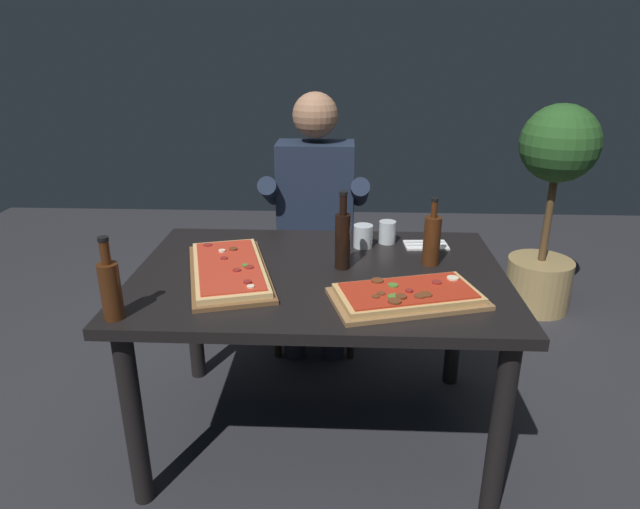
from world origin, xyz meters
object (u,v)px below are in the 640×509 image
potted_plant_corner (551,197)px  oil_bottle_amber (110,288)px  dining_table (319,294)px  diner_chair (316,252)px  seated_diner (315,213)px  tumbler_far_side (363,236)px  tumbler_near_camera (387,233)px  vinegar_bottle_green (343,238)px  pizza_rectangular_left (229,270)px  pizza_rectangular_front (407,296)px  wine_bottle_dark (432,239)px

potted_plant_corner → oil_bottle_amber: bearing=-139.6°
dining_table → oil_bottle_amber: size_ratio=5.15×
diner_chair → seated_diner: bearing=-90.0°
diner_chair → potted_plant_corner: potted_plant_corner is taller
seated_diner → diner_chair: bearing=90.0°
tumbler_far_side → tumbler_near_camera: bearing=28.0°
vinegar_bottle_green → seated_diner: size_ratio=0.23×
tumbler_far_side → diner_chair: bearing=111.3°
pizza_rectangular_left → tumbler_near_camera: tumbler_near_camera is taller
vinegar_bottle_green → potted_plant_corner: size_ratio=0.24×
dining_table → potted_plant_corner: (1.29, 1.23, 0.06)m
tumbler_far_side → potted_plant_corner: bearing=40.5°
pizza_rectangular_front → tumbler_near_camera: (-0.03, 0.57, 0.02)m
vinegar_bottle_green → diner_chair: bearing=99.9°
diner_chair → dining_table: bearing=-86.3°
pizza_rectangular_left → diner_chair: (0.28, 0.90, -0.27)m
oil_bottle_amber → tumbler_near_camera: (0.91, 0.73, -0.06)m
tumbler_near_camera → wine_bottle_dark: bearing=-57.2°
vinegar_bottle_green → tumbler_far_side: vinegar_bottle_green is taller
oil_bottle_amber → pizza_rectangular_left: bearing=50.6°
tumbler_near_camera → seated_diner: bearing=129.4°
pizza_rectangular_front → seated_diner: bearing=110.4°
tumbler_far_side → vinegar_bottle_green: bearing=-110.1°
oil_bottle_amber → seated_diner: (0.58, 1.14, -0.10)m
oil_bottle_amber → tumbler_near_camera: size_ratio=2.82×
dining_table → wine_bottle_dark: 0.48m
vinegar_bottle_green → tumbler_far_side: size_ratio=3.14×
dining_table → oil_bottle_amber: (-0.63, -0.40, 0.20)m
tumbler_near_camera → diner_chair: (-0.33, 0.52, -0.30)m
diner_chair → wine_bottle_dark: bearing=-57.5°
pizza_rectangular_left → pizza_rectangular_front: bearing=-16.8°
potted_plant_corner → tumbler_far_side: bearing=-139.5°
pizza_rectangular_front → potted_plant_corner: (0.98, 1.47, -0.05)m
seated_diner → potted_plant_corner: bearing=20.2°
seated_diner → potted_plant_corner: (1.34, 0.49, -0.03)m
pizza_rectangular_front → tumbler_near_camera: bearing=93.0°
pizza_rectangular_left → tumbler_far_side: (0.51, 0.32, 0.03)m
tumbler_far_side → seated_diner: (-0.23, 0.46, -0.05)m
diner_chair → oil_bottle_amber: bearing=-114.6°
pizza_rectangular_front → seated_diner: 1.04m
tumbler_near_camera → potted_plant_corner: 1.35m
potted_plant_corner → diner_chair: bearing=-164.5°
pizza_rectangular_left → vinegar_bottle_green: 0.44m
dining_table → tumbler_far_side: tumbler_far_side is taller
pizza_rectangular_left → seated_diner: 0.83m
pizza_rectangular_left → diner_chair: diner_chair is taller
vinegar_bottle_green → potted_plant_corner: bearing=44.7°
pizza_rectangular_front → wine_bottle_dark: (0.12, 0.33, 0.08)m
diner_chair → seated_diner: (0.00, -0.12, 0.26)m
wine_bottle_dark → seated_diner: seated_diner is taller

